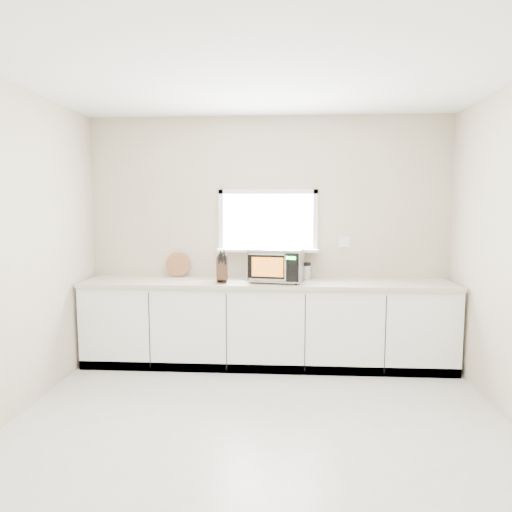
{
  "coord_description": "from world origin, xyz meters",
  "views": [
    {
      "loc": [
        0.19,
        -3.11,
        1.72
      ],
      "look_at": [
        -0.11,
        1.55,
        1.2
      ],
      "focal_mm": 32.0,
      "sensor_mm": 36.0,
      "label": 1
    }
  ],
  "objects": [
    {
      "name": "microwave",
      "position": [
        0.1,
        1.68,
        1.11
      ],
      "size": [
        0.61,
        0.52,
        0.35
      ],
      "rotation": [
        0.0,
        0.0,
        -0.16
      ],
      "color": "black",
      "rests_on": "countertop"
    },
    {
      "name": "countertop",
      "position": [
        0.0,
        1.69,
        0.9
      ],
      "size": [
        3.92,
        0.64,
        0.04
      ],
      "primitive_type": "cube",
      "color": "beige",
      "rests_on": "cabinets"
    },
    {
      "name": "ground",
      "position": [
        0.0,
        0.0,
        0.0
      ],
      "size": [
        4.0,
        4.0,
        0.0
      ],
      "primitive_type": "plane",
      "color": "beige",
      "rests_on": "ground"
    },
    {
      "name": "coffee_grinder",
      "position": [
        0.42,
        1.84,
        1.01
      ],
      "size": [
        0.11,
        0.11,
        0.19
      ],
      "rotation": [
        0.0,
        0.0,
        -0.0
      ],
      "color": "#A8AAAF",
      "rests_on": "countertop"
    },
    {
      "name": "knife_block",
      "position": [
        -0.47,
        1.6,
        1.06
      ],
      "size": [
        0.15,
        0.25,
        0.34
      ],
      "rotation": [
        0.0,
        0.0,
        0.2
      ],
      "color": "#3F2616",
      "rests_on": "countertop"
    },
    {
      "name": "cutting_board",
      "position": [
        -1.02,
        1.94,
        1.06
      ],
      "size": [
        0.27,
        0.07,
        0.27
      ],
      "primitive_type": "cylinder",
      "rotation": [
        1.4,
        0.0,
        0.0
      ],
      "color": "#935F39",
      "rests_on": "countertop"
    },
    {
      "name": "back_wall",
      "position": [
        0.0,
        2.0,
        1.36
      ],
      "size": [
        4.0,
        0.17,
        2.7
      ],
      "color": "beige",
      "rests_on": "ground"
    },
    {
      "name": "cabinets",
      "position": [
        0.0,
        1.7,
        0.44
      ],
      "size": [
        3.92,
        0.6,
        0.88
      ],
      "primitive_type": "cube",
      "color": "white",
      "rests_on": "ground"
    }
  ]
}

